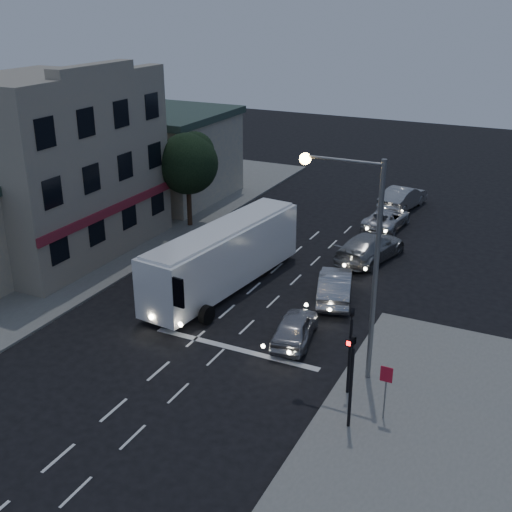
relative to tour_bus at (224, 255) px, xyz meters
The scene contains 16 objects.
ground 7.77m from the tour_bus, 79.09° to the right, with size 120.00×120.00×0.00m, color black.
sidewalk_far 11.73m from the tour_bus, behind, with size 12.00×50.00×0.12m, color slate.
road_markings 5.26m from the tour_bus, 56.50° to the right, with size 8.00×30.55×0.01m.
tour_bus is the anchor object (origin of this frame).
car_suv 6.72m from the tour_bus, 33.07° to the right, with size 1.60×3.98×1.36m, color #A0A0A5.
car_sedan_a 5.98m from the tour_bus, 12.06° to the left, with size 1.61×4.61×1.52m, color #AAAAAD.
car_sedan_b 9.29m from the tour_bus, 50.88° to the left, with size 2.25×5.54×1.61m, color #949494.
car_sedan_c 14.08m from the tour_bus, 68.26° to the left, with size 2.20×4.76×1.32m, color #B5B6BA.
car_extra 18.48m from the tour_bus, 73.80° to the left, with size 1.75×5.02×1.65m, color #9F9F9F.
traffic_signal_main 11.22m from the tour_bus, 36.29° to the right, with size 0.25×0.35×4.10m.
traffic_signal_side 13.00m from the tour_bus, 41.51° to the right, with size 0.18×0.15×4.10m.
regulatory_sign 13.18m from the tour_bus, 35.48° to the right, with size 0.45×0.12×2.20m.
streetlight 10.91m from the tour_bus, 30.70° to the right, with size 3.32×0.44×9.00m.
main_building 12.97m from the tour_bus, behind, with size 10.12×12.00×11.00m.
low_building_north 17.51m from the tour_bus, 133.79° to the left, with size 9.40×9.40×6.50m.
street_tree 10.53m from the tour_bus, 131.67° to the left, with size 4.00×4.00×6.20m.
Camera 1 is at (13.62, -19.79, 14.50)m, focal length 45.00 mm.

